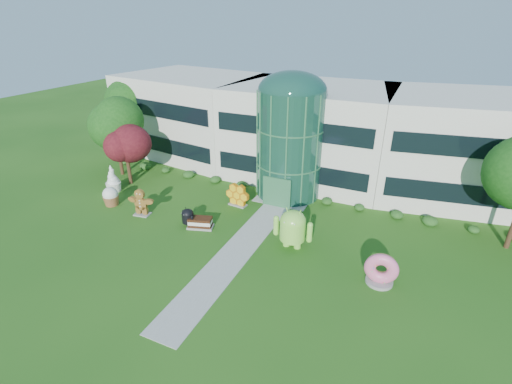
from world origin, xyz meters
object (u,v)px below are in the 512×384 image
at_px(donut, 381,268).
at_px(gingerbread, 141,202).
at_px(android_black, 188,216).
at_px(android_green, 293,226).

height_order(donut, gingerbread, gingerbread).
bearing_deg(donut, gingerbread, 173.81).
height_order(android_black, gingerbread, gingerbread).
bearing_deg(donut, android_black, 172.81).
height_order(android_green, android_black, android_green).
bearing_deg(android_green, gingerbread, -178.97).
relative_size(android_green, android_black, 1.94).
bearing_deg(android_black, donut, 21.20).
bearing_deg(gingerbread, android_green, -4.11).
xyz_separation_m(android_black, gingerbread, (-4.69, -0.08, 0.32)).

